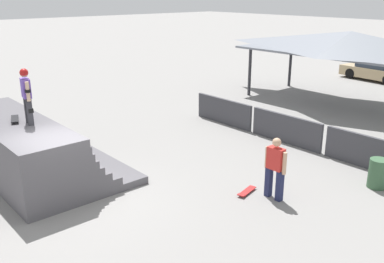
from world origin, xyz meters
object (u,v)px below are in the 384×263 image
object	(u,v)px
skateboard_on_deck	(15,119)
bystander_walking	(275,165)
trash_bin	(378,173)
skater_on_deck	(26,92)
skateboard_on_ground	(246,191)
parked_car_tan	(376,71)

from	to	relation	value
skateboard_on_deck	bystander_walking	distance (m)	7.50
skateboard_on_deck	trash_bin	size ratio (longest dim) A/B	1.01
skater_on_deck	bystander_walking	xyz separation A→B (m)	(5.30, 4.39, -1.71)
skater_on_deck	skateboard_on_ground	world-z (taller)	skater_on_deck
trash_bin	parked_car_tan	world-z (taller)	parked_car_tan
skateboard_on_deck	bystander_walking	size ratio (longest dim) A/B	0.50
skateboard_on_deck	parked_car_tan	world-z (taller)	skateboard_on_deck
skater_on_deck	skateboard_on_ground	bearing A→B (deg)	51.14
skater_on_deck	parked_car_tan	distance (m)	22.06
bystander_walking	parked_car_tan	xyz separation A→B (m)	(-6.07, 17.57, -0.35)
skateboard_on_deck	skater_on_deck	bearing A→B (deg)	42.82
trash_bin	skateboard_on_ground	bearing A→B (deg)	-124.82
skater_on_deck	trash_bin	xyz separation A→B (m)	(6.79, 7.14, -2.23)
bystander_walking	trash_bin	size ratio (longest dim) A/B	2.02
skater_on_deck	skateboard_on_deck	bearing A→B (deg)	-146.24
trash_bin	parked_car_tan	size ratio (longest dim) A/B	0.19
skater_on_deck	parked_car_tan	world-z (taller)	skater_on_deck
bystander_walking	skateboard_on_deck	bearing A→B (deg)	38.38
skater_on_deck	bystander_walking	size ratio (longest dim) A/B	0.91
skater_on_deck	trash_bin	bearing A→B (deg)	56.50
bystander_walking	skateboard_on_ground	xyz separation A→B (m)	(-0.66, -0.35, -0.90)
skateboard_on_deck	skateboard_on_ground	bearing A→B (deg)	58.71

